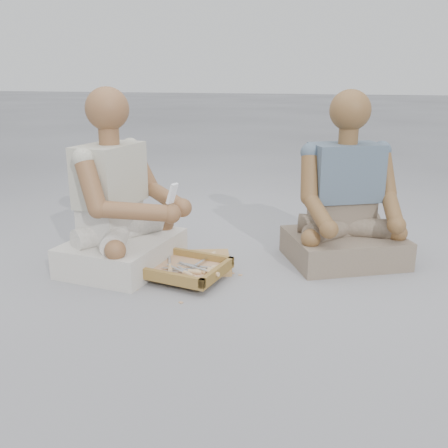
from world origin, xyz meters
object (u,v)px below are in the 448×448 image
(tool_tray, at_px, (182,268))
(craftsman, at_px, (120,209))
(carved_panel, at_px, (183,263))
(companion, at_px, (346,206))

(tool_tray, bearing_deg, craftsman, 170.23)
(tool_tray, relative_size, craftsman, 0.51)
(carved_panel, xyz_separation_m, tool_tray, (0.06, -0.17, 0.04))
(carved_panel, relative_size, companion, 0.55)
(craftsman, bearing_deg, tool_tray, 84.99)
(carved_panel, bearing_deg, companion, 23.07)
(carved_panel, height_order, craftsman, craftsman)
(companion, bearing_deg, carved_panel, -5.20)
(tool_tray, height_order, craftsman, craftsman)
(carved_panel, xyz_separation_m, craftsman, (-0.33, -0.10, 0.32))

